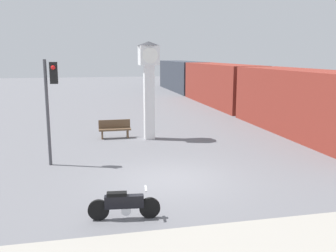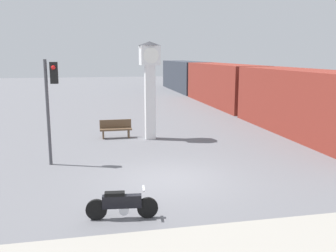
{
  "view_description": "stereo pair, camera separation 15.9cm",
  "coord_description": "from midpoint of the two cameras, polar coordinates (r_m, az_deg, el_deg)",
  "views": [
    {
      "loc": [
        -2.66,
        -11.87,
        4.18
      ],
      "look_at": [
        0.42,
        2.05,
        1.45
      ],
      "focal_mm": 40.0,
      "sensor_mm": 36.0,
      "label": 1
    },
    {
      "loc": [
        -2.51,
        -11.91,
        4.18
      ],
      "look_at": [
        0.42,
        2.05,
        1.45
      ],
      "focal_mm": 40.0,
      "sensor_mm": 36.0,
      "label": 2
    }
  ],
  "objects": [
    {
      "name": "motorcycle",
      "position": [
        9.89,
        -7.18,
        -11.77
      ],
      "size": [
        1.86,
        0.42,
        0.82
      ],
      "rotation": [
        0.0,
        0.0,
        -0.11
      ],
      "color": "black",
      "rests_on": "ground_plane"
    },
    {
      "name": "clock_tower",
      "position": [
        18.49,
        -3.19,
        7.69
      ],
      "size": [
        1.11,
        1.11,
        4.8
      ],
      "color": "white",
      "rests_on": "ground_plane"
    },
    {
      "name": "freight_train",
      "position": [
        32.22,
        7.86,
        6.33
      ],
      "size": [
        2.8,
        38.41,
        3.4
      ],
      "color": "maroon",
      "rests_on": "ground_plane"
    },
    {
      "name": "bench",
      "position": [
        19.17,
        -8.36,
        -0.37
      ],
      "size": [
        1.6,
        0.44,
        0.92
      ],
      "color": "brown",
      "rests_on": "ground_plane"
    },
    {
      "name": "ground_plane",
      "position": [
        12.87,
        -0.23,
        -8.12
      ],
      "size": [
        120.0,
        120.0,
        0.0
      ],
      "primitive_type": "plane",
      "color": "slate"
    },
    {
      "name": "traffic_light",
      "position": [
        14.67,
        -17.75,
        4.8
      ],
      "size": [
        0.5,
        0.35,
        4.01
      ],
      "color": "#47474C",
      "rests_on": "ground_plane"
    }
  ]
}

